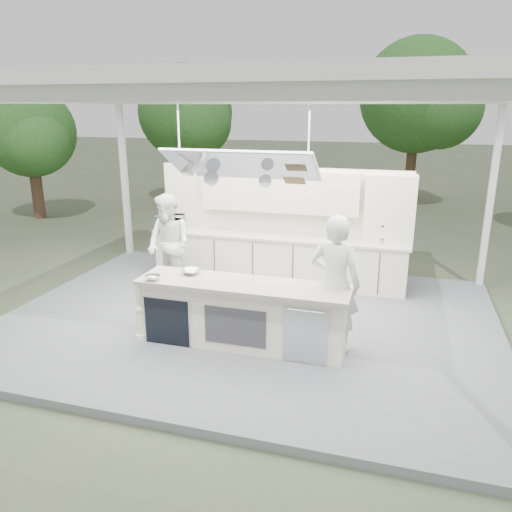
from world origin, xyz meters
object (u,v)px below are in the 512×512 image
(demo_island, at_px, (241,313))
(back_counter, at_px, (277,258))
(sous_chef, at_px, (169,245))
(head_chef, at_px, (335,284))

(demo_island, bearing_deg, back_counter, 93.63)
(back_counter, height_order, sous_chef, sous_chef)
(head_chef, distance_m, sous_chef, 3.54)
(head_chef, bearing_deg, sous_chef, -15.99)
(head_chef, height_order, sous_chef, head_chef)
(back_counter, height_order, head_chef, head_chef)
(sous_chef, bearing_deg, head_chef, 0.78)
(demo_island, height_order, sous_chef, sous_chef)
(back_counter, relative_size, head_chef, 2.55)
(demo_island, xyz_separation_m, head_chef, (1.31, 0.21, 0.52))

